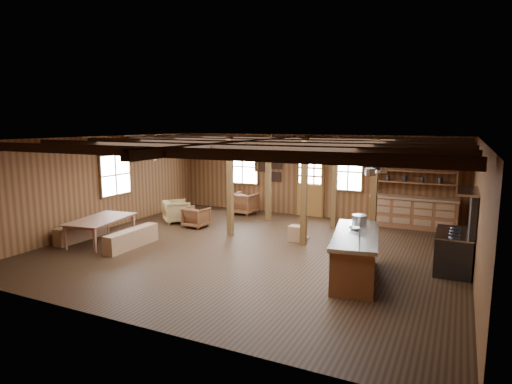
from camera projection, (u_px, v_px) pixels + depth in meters
room at (253, 195)px, 10.61m from camera, size 10.04×9.04×2.84m
ceiling_joists at (256, 143)px, 10.57m from camera, size 9.80×8.82×0.18m
timber_posts at (301, 186)px, 12.24m from camera, size 3.95×2.35×2.80m
back_door at (310, 191)px, 14.66m from camera, size 1.02×0.08×2.15m
window_back_left at (243, 167)px, 15.66m from camera, size 1.32×0.06×1.32m
window_back_right at (348, 172)px, 13.99m from camera, size 1.02×0.06×1.32m
window_left at (115, 175)px, 13.15m from camera, size 0.14×1.24×1.32m
notice_boards at (270, 167)px, 15.18m from camera, size 1.08×0.03×0.90m
back_counter at (413, 209)px, 13.02m from camera, size 2.55×0.60×2.45m
pendant_lamps at (198, 156)px, 12.33m from camera, size 1.86×2.36×0.66m
pot_rack at (382, 164)px, 9.51m from camera, size 0.37×3.00×0.45m
kitchen_island at (355, 255)px, 8.83m from camera, size 1.28×2.61×1.20m
step_stool at (297, 234)px, 11.61m from camera, size 0.49×0.36×0.42m
commercial_range at (457, 244)px, 9.21m from camera, size 0.77×1.45×1.80m
dining_table at (103, 231)px, 11.42m from camera, size 1.35×2.04×0.67m
bench_wall at (83, 231)px, 11.76m from camera, size 0.32×1.69×0.46m
bench_aisle at (132, 238)px, 11.01m from camera, size 0.32×1.72×0.47m
armchair_a at (196, 217)px, 13.17m from camera, size 0.71×0.73×0.63m
armchair_b at (244, 203)px, 15.10m from camera, size 0.86×0.88×0.75m
armchair_c at (177, 211)px, 13.82m from camera, size 1.08×1.09×0.71m
counter_pot at (360, 219)px, 9.60m from camera, size 0.33×0.33×0.20m
bowl at (354, 228)px, 9.06m from camera, size 0.24×0.24×0.06m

